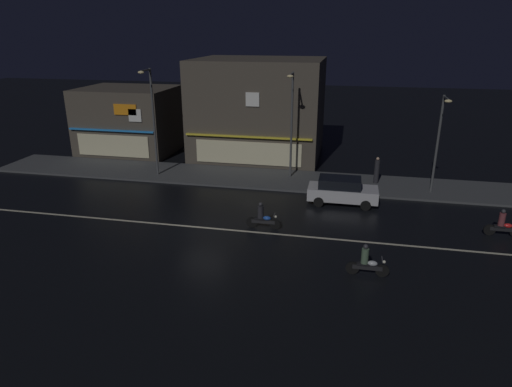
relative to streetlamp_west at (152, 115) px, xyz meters
The scene contains 14 objects.
ground_plane 11.21m from the streetlamp_west, 52.37° to the right, with size 140.00×140.00×0.00m, color black.
lane_divider_stripe 11.21m from the streetlamp_west, 52.37° to the right, with size 36.30×0.16×0.01m, color beige.
sidewalk_far 7.79m from the streetlamp_west, ahead, with size 38.22×4.65×0.14m, color #424447.
storefront_left_block 9.91m from the streetlamp_west, 50.93° to the left, with size 10.46×8.92×8.13m.
storefront_center_block 8.54m from the streetlamp_west, 128.85° to the left, with size 7.89×6.56×5.64m.
streetlamp_west is the anchor object (origin of this frame).
streetlamp_mid 9.91m from the streetlamp_west, ahead, with size 0.44×1.64×7.50m.
streetlamp_east 19.46m from the streetlamp_west, ahead, with size 0.44×1.64×6.38m.
pedestrian_on_sidewalk 16.39m from the streetlamp_west, ahead, with size 0.35×0.35×1.87m.
parked_car_near_kerb 14.41m from the streetlamp_west, 11.39° to the right, with size 4.30×1.98×1.67m.
motorcycle_lead 19.28m from the streetlamp_west, 37.52° to the right, with size 1.90×0.60×1.52m.
motorcycle_following 23.21m from the streetlamp_west, 14.86° to the right, with size 1.90×0.60×1.52m.
motorcycle_opposite_lane 12.72m from the streetlamp_west, 38.24° to the right, with size 1.90×0.60×1.52m.
traffic_cone 12.87m from the streetlamp_west, 11.16° to the right, with size 0.36×0.36×0.55m, color orange.
Camera 1 is at (7.51, -21.52, 10.29)m, focal length 31.36 mm.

